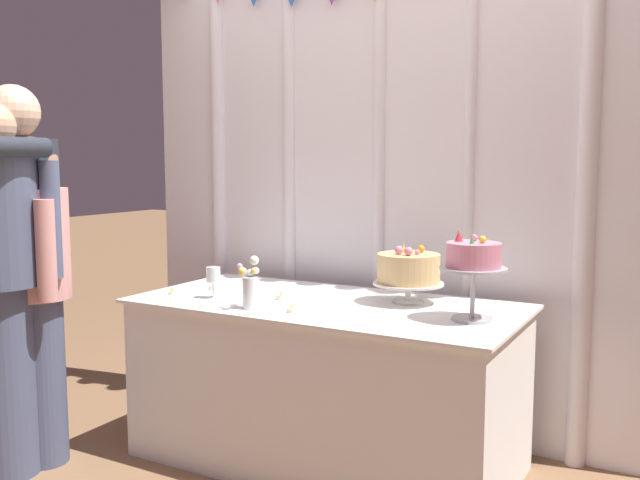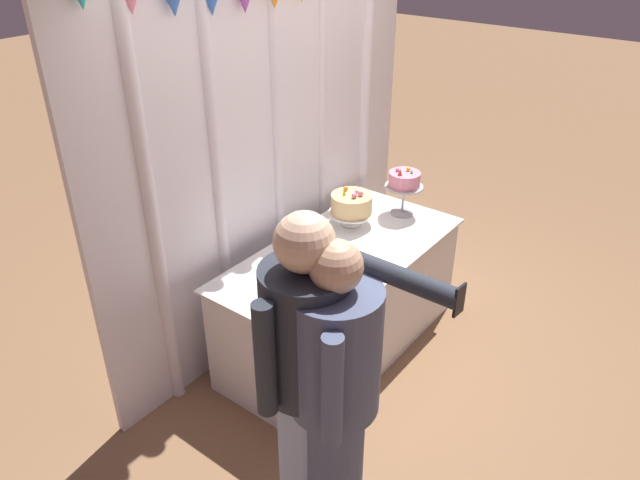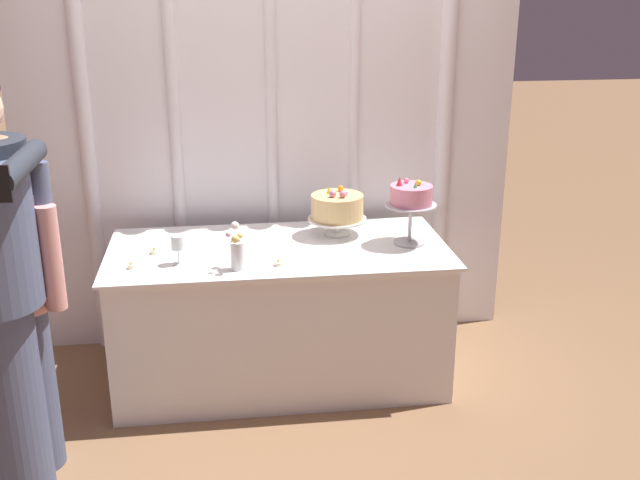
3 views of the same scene
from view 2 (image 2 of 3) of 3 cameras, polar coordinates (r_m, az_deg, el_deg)
name	(u,v)px [view 2 (image 2 of 3)]	position (r m, az deg, el deg)	size (l,w,h in m)	color
ground_plane	(352,350)	(4.23, 3.06, -10.30)	(24.00, 24.00, 0.00)	#846042
draped_curtain	(274,132)	(3.87, -4.40, 10.10)	(2.82, 0.15, 2.68)	white
cake_table	(341,300)	(4.04, 2.03, -5.66)	(1.75, 0.84, 0.75)	white
cake_display_nearleft	(352,205)	(4.09, 2.99, 3.35)	(0.32, 0.32, 0.26)	silver
cake_display_nearright	(404,182)	(4.23, 7.94, 5.43)	(0.27, 0.27, 0.36)	#B2B2B7
wine_glass	(316,281)	(3.36, -0.36, -3.92)	(0.07, 0.07, 0.15)	silver
flower_vase	(361,267)	(3.50, 3.84, -2.58)	(0.09, 0.13, 0.23)	silver
tealight_far_left	(295,316)	(3.25, -2.37, -7.21)	(0.04, 0.04, 0.04)	beige
tealight_near_left	(279,296)	(3.41, -3.89, -5.28)	(0.05, 0.05, 0.03)	beige
tealight_near_right	(329,266)	(3.66, 0.89, -2.48)	(0.05, 0.05, 0.04)	beige
tealight_far_right	(375,264)	(3.70, 5.18, -2.31)	(0.05, 0.05, 0.03)	beige
guest_man_pink_jacket	(311,384)	(2.75, -0.87, -13.43)	(0.42, 0.40, 1.49)	#4C5675
guest_man_dark_suit	(334,398)	(2.62, 1.33, -14.63)	(0.53, 0.53, 1.64)	#4C5675
guest_girl_blue_dress	(308,378)	(2.62, -1.18, -12.85)	(0.54, 0.74, 1.72)	#93ADD6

